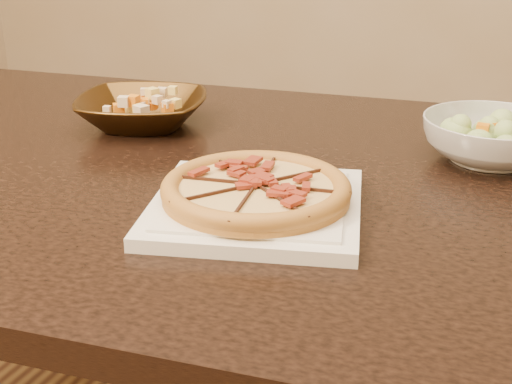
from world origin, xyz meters
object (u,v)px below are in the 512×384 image
(dining_table, at_px, (223,222))
(pizza, at_px, (256,189))
(salad_bowl, at_px, (492,139))
(bronze_bowl, at_px, (143,111))
(plate, at_px, (256,206))

(dining_table, bearing_deg, pizza, -49.49)
(pizza, bearing_deg, salad_bowl, 53.04)
(bronze_bowl, bearing_deg, dining_table, -30.79)
(salad_bowl, bearing_deg, bronze_bowl, -173.92)
(pizza, xyz_separation_m, bronze_bowl, (-0.34, 0.27, -0.01))
(pizza, bearing_deg, bronze_bowl, 141.46)
(plate, bearing_deg, bronze_bowl, 141.46)
(pizza, bearing_deg, plate, -87.44)
(dining_table, xyz_separation_m, bronze_bowl, (-0.22, 0.13, 0.12))
(bronze_bowl, bearing_deg, salad_bowl, 6.08)
(dining_table, height_order, plate, plate)
(pizza, distance_m, salad_bowl, 0.42)
(dining_table, relative_size, pizza, 6.46)
(dining_table, distance_m, pizza, 0.22)
(pizza, height_order, salad_bowl, salad_bowl)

